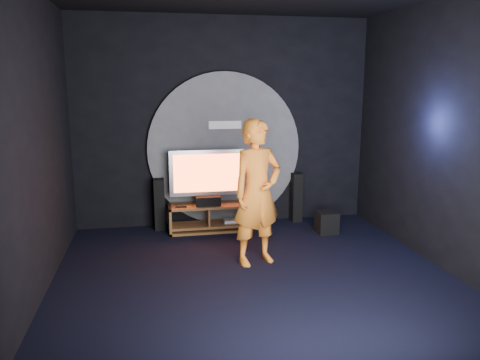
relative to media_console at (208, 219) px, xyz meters
name	(u,v)px	position (x,y,z in m)	size (l,w,h in m)	color
floor	(255,278)	(0.34, -2.05, -0.20)	(5.00, 5.00, 0.00)	black
back_wall	(224,123)	(0.34, 0.45, 1.55)	(5.00, 0.04, 3.50)	black
front_wall	(338,183)	(0.34, -4.55, 1.55)	(5.00, 0.04, 3.50)	black
left_wall	(31,145)	(-2.16, -2.05, 1.55)	(0.04, 5.00, 3.50)	black
right_wall	(447,135)	(2.84, -2.05, 1.55)	(0.04, 5.00, 3.50)	black
wall_disc_panel	(225,149)	(0.34, 0.39, 1.11)	(2.60, 0.11, 2.60)	#515156
media_console	(208,219)	(0.00, 0.00, 0.00)	(1.28, 0.45, 0.45)	brown
tv	(207,174)	(-0.01, 0.07, 0.74)	(1.22, 0.22, 0.90)	#ABABB2
center_speaker	(208,201)	(-0.01, -0.09, 0.33)	(0.40, 0.15, 0.15)	black
remote	(181,207)	(-0.46, -0.12, 0.27)	(0.18, 0.05, 0.02)	black
tower_speaker_left	(159,205)	(-0.79, 0.21, 0.24)	(0.17, 0.19, 0.86)	black
tower_speaker_right	(297,197)	(1.60, 0.25, 0.24)	(0.17, 0.19, 0.86)	black
subwoofer	(327,222)	(1.89, -0.48, -0.02)	(0.32, 0.32, 0.35)	black
player	(257,193)	(0.48, -1.52, 0.78)	(0.71, 0.47, 1.96)	orange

